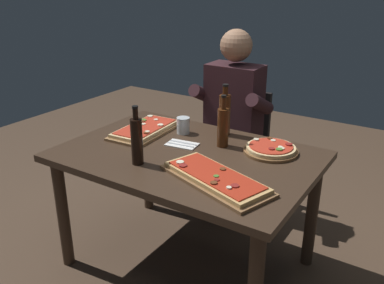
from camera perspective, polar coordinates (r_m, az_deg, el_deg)
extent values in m
plane|color=#4C3828|center=(2.70, -0.60, -16.08)|extent=(6.40, 6.40, 0.00)
cube|color=#3D2B1E|center=(2.33, -0.67, -1.98)|extent=(1.40, 0.96, 0.04)
cylinder|color=#3D2B1E|center=(2.62, -17.23, -9.33)|extent=(0.07, 0.07, 0.70)
cylinder|color=#3D2B1E|center=(3.11, -6.13, -3.19)|extent=(0.07, 0.07, 0.70)
cylinder|color=#3D2B1E|center=(2.60, 16.07, -9.37)|extent=(0.07, 0.07, 0.70)
cube|color=brown|center=(2.01, 3.22, -5.26)|extent=(0.63, 0.42, 0.02)
cube|color=tan|center=(2.00, 3.24, -4.81)|extent=(0.58, 0.37, 0.02)
cube|color=#B72D19|center=(1.99, 3.24, -4.47)|extent=(0.54, 0.34, 0.01)
cylinder|color=maroon|center=(2.07, -1.26, -3.22)|extent=(0.04, 0.04, 0.01)
cylinder|color=#4C7F2D|center=(1.97, 3.32, -4.67)|extent=(0.03, 0.03, 0.00)
cylinder|color=brown|center=(2.04, 4.23, -3.69)|extent=(0.03, 0.03, 0.01)
cylinder|color=beige|center=(2.10, -1.64, -2.76)|extent=(0.04, 0.04, 0.01)
cylinder|color=brown|center=(1.90, 3.00, -5.58)|extent=(0.03, 0.03, 0.01)
cylinder|color=beige|center=(1.87, 5.07, -6.23)|extent=(0.02, 0.02, 0.01)
cylinder|color=maroon|center=(1.89, 5.87, -5.96)|extent=(0.04, 0.04, 0.01)
cylinder|color=maroon|center=(1.93, 3.42, -5.19)|extent=(0.02, 0.02, 0.00)
cube|color=olive|center=(2.64, -6.39, 1.49)|extent=(0.29, 0.50, 0.02)
cube|color=#E5C184|center=(2.63, -6.40, 1.85)|extent=(0.25, 0.45, 0.02)
cube|color=red|center=(2.63, -6.41, 2.12)|extent=(0.22, 0.42, 0.01)
cylinder|color=beige|center=(2.63, -4.35, 2.35)|extent=(0.04, 0.04, 0.01)
cylinder|color=beige|center=(2.73, -4.95, 3.08)|extent=(0.03, 0.03, 0.01)
cylinder|color=maroon|center=(2.61, -7.70, 2.06)|extent=(0.04, 0.04, 0.01)
cylinder|color=beige|center=(2.66, -6.71, 2.46)|extent=(0.03, 0.03, 0.00)
cylinder|color=beige|center=(2.52, -6.12, 1.42)|extent=(0.03, 0.03, 0.01)
cylinder|color=maroon|center=(2.63, -7.57, 2.20)|extent=(0.04, 0.04, 0.01)
cylinder|color=#4C7F2D|center=(2.74, -6.71, 3.01)|extent=(0.04, 0.04, 0.00)
cylinder|color=brown|center=(2.71, -6.79, 2.86)|extent=(0.04, 0.04, 0.01)
cylinder|color=brown|center=(2.51, -6.31, 1.27)|extent=(0.03, 0.03, 0.01)
cylinder|color=beige|center=(2.81, -5.77, 3.55)|extent=(0.04, 0.04, 0.00)
cylinder|color=brown|center=(2.37, 10.70, -1.24)|extent=(0.30, 0.30, 0.02)
cylinder|color=#E5C184|center=(2.36, 10.73, -0.83)|extent=(0.27, 0.27, 0.02)
cylinder|color=red|center=(2.36, 10.75, -0.54)|extent=(0.24, 0.24, 0.01)
cylinder|color=brown|center=(2.45, 10.59, 0.52)|extent=(0.03, 0.03, 0.01)
cylinder|color=beige|center=(2.43, 11.04, 0.23)|extent=(0.03, 0.03, 0.00)
cylinder|color=beige|center=(2.32, 12.08, -0.85)|extent=(0.04, 0.04, 0.01)
cylinder|color=maroon|center=(2.38, 13.10, -0.31)|extent=(0.04, 0.04, 0.01)
cylinder|color=maroon|center=(2.30, 10.82, -0.90)|extent=(0.03, 0.03, 0.01)
cylinder|color=beige|center=(2.34, 11.98, -0.67)|extent=(0.02, 0.02, 0.01)
cylinder|color=beige|center=(2.42, 8.75, 0.34)|extent=(0.03, 0.03, 0.01)
cylinder|color=#4C7F2D|center=(2.30, 11.83, -0.99)|extent=(0.04, 0.04, 0.01)
cylinder|color=black|center=(2.17, -7.55, 0.03)|extent=(0.06, 0.06, 0.25)
cylinder|color=black|center=(2.12, -7.75, 3.85)|extent=(0.03, 0.03, 0.06)
cylinder|color=black|center=(2.11, -7.80, 4.76)|extent=(0.03, 0.03, 0.01)
cylinder|color=#47230F|center=(2.56, 4.48, 3.68)|extent=(0.07, 0.07, 0.25)
cylinder|color=#47230F|center=(2.52, 4.58, 7.00)|extent=(0.03, 0.03, 0.06)
cylinder|color=black|center=(2.51, 4.61, 7.74)|extent=(0.04, 0.04, 0.01)
cylinder|color=#47230F|center=(2.38, 4.25, 1.94)|extent=(0.07, 0.07, 0.22)
cylinder|color=#47230F|center=(2.34, 4.35, 5.31)|extent=(0.03, 0.03, 0.07)
cylinder|color=black|center=(2.33, 4.38, 6.27)|extent=(0.03, 0.03, 0.01)
cylinder|color=silver|center=(2.60, -1.21, 2.29)|extent=(0.08, 0.08, 0.10)
cylinder|color=silver|center=(2.61, -1.21, 1.51)|extent=(0.07, 0.07, 0.03)
cube|color=white|center=(2.43, -1.38, -0.35)|extent=(0.19, 0.13, 0.01)
cube|color=silver|center=(2.41, -1.57, -0.38)|extent=(0.17, 0.03, 0.00)
cube|color=silver|center=(2.44, -1.19, -0.09)|extent=(0.17, 0.04, 0.00)
cube|color=black|center=(3.12, 5.50, -1.50)|extent=(0.44, 0.44, 0.04)
cube|color=black|center=(3.20, 7.31, 3.48)|extent=(0.40, 0.04, 0.42)
cylinder|color=black|center=(3.15, 0.66, -5.68)|extent=(0.04, 0.04, 0.41)
cylinder|color=black|center=(2.99, 6.89, -7.47)|extent=(0.04, 0.04, 0.41)
cylinder|color=black|center=(3.44, 4.03, -3.20)|extent=(0.04, 0.04, 0.41)
cylinder|color=black|center=(3.30, 9.83, -4.68)|extent=(0.04, 0.04, 0.41)
cylinder|color=#23232D|center=(3.11, 2.17, -5.69)|extent=(0.11, 0.11, 0.45)
cylinder|color=#23232D|center=(3.02, 5.45, -6.62)|extent=(0.11, 0.11, 0.45)
cube|color=#23232D|center=(3.00, 4.67, -0.74)|extent=(0.34, 0.40, 0.12)
cube|color=#381E23|center=(2.98, 5.77, 5.57)|extent=(0.38, 0.22, 0.52)
sphere|color=#A37556|center=(2.90, 6.07, 12.99)|extent=(0.22, 0.22, 0.22)
cylinder|color=#381E23|center=(3.04, 1.64, 6.47)|extent=(0.09, 0.31, 0.21)
cylinder|color=#381E23|center=(2.84, 9.28, 5.11)|extent=(0.09, 0.31, 0.21)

